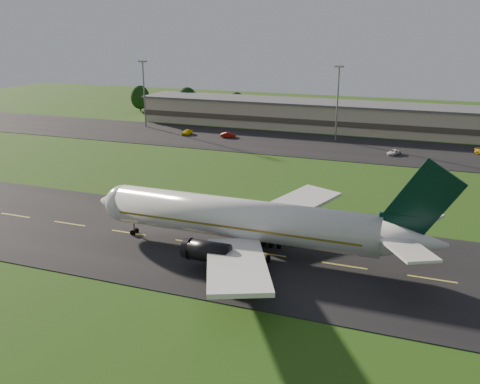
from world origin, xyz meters
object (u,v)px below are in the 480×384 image
(service_vehicle_a, at_px, (187,132))
(service_vehicle_b, at_px, (228,135))
(light_mast_west, at_px, (144,86))
(service_vehicle_c, at_px, (394,152))
(light_mast_centre, at_px, (338,94))
(airliner, at_px, (247,220))
(terminal, at_px, (351,118))

(service_vehicle_a, distance_m, service_vehicle_b, 12.80)
(light_mast_west, distance_m, service_vehicle_b, 33.53)
(service_vehicle_b, bearing_deg, service_vehicle_c, -117.47)
(light_mast_west, height_order, service_vehicle_a, light_mast_west)
(light_mast_centre, height_order, service_vehicle_c, light_mast_centre)
(service_vehicle_b, height_order, service_vehicle_c, service_vehicle_b)
(service_vehicle_b, relative_size, service_vehicle_c, 0.99)
(airliner, distance_m, service_vehicle_a, 86.07)
(terminal, distance_m, service_vehicle_b, 38.41)
(light_mast_west, xyz_separation_m, service_vehicle_a, (17.85, -7.04, -11.90))
(terminal, height_order, service_vehicle_a, terminal)
(airliner, relative_size, light_mast_west, 2.52)
(airliner, distance_m, terminal, 96.21)
(light_mast_centre, distance_m, service_vehicle_a, 44.36)
(airliner, distance_m, service_vehicle_c, 69.61)
(service_vehicle_a, bearing_deg, airliner, -53.92)
(service_vehicle_c, bearing_deg, service_vehicle_a, -161.01)
(airliner, relative_size, light_mast_centre, 2.52)
(terminal, bearing_deg, airliner, -88.85)
(terminal, xyz_separation_m, light_mast_centre, (-1.40, -16.18, 8.75))
(terminal, height_order, light_mast_west, light_mast_west)
(airliner, height_order, light_mast_centre, light_mast_centre)
(light_mast_centre, bearing_deg, airliner, -87.62)
(terminal, distance_m, light_mast_centre, 18.45)
(light_mast_west, xyz_separation_m, service_vehicle_b, (30.64, -6.59, -11.94))
(light_mast_west, bearing_deg, service_vehicle_a, -21.52)
(light_mast_west, bearing_deg, airliner, -51.63)
(terminal, relative_size, service_vehicle_b, 34.10)
(terminal, bearing_deg, service_vehicle_b, -143.50)
(light_mast_centre, bearing_deg, terminal, 85.05)
(service_vehicle_a, height_order, service_vehicle_b, service_vehicle_a)
(service_vehicle_a, bearing_deg, light_mast_west, 162.62)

